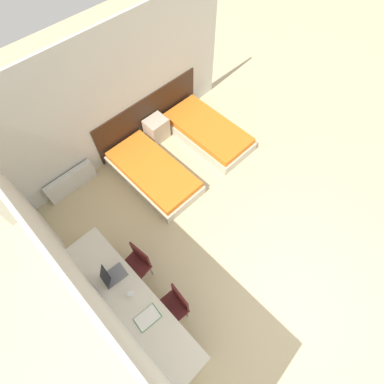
{
  "coord_description": "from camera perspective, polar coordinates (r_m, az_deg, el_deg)",
  "views": [
    {
      "loc": [
        -1.95,
        0.53,
        5.17
      ],
      "look_at": [
        0.0,
        2.53,
        0.55
      ],
      "focal_mm": 28.0,
      "sensor_mm": 36.0,
      "label": 1
    }
  ],
  "objects": [
    {
      "name": "ground_plane",
      "position": [
        5.55,
        19.72,
        -19.27
      ],
      "size": [
        20.0,
        20.0,
        0.0
      ],
      "primitive_type": "plane",
      "color": "beige"
    },
    {
      "name": "wall_back",
      "position": [
        5.92,
        -14.94,
        16.63
      ],
      "size": [
        5.43,
        0.05,
        2.7
      ],
      "color": "silver",
      "rests_on": "ground_plane"
    },
    {
      "name": "wall_left",
      "position": [
        4.21,
        -20.67,
        -14.66
      ],
      "size": [
        0.05,
        5.6,
        2.7
      ],
      "color": "silver",
      "rests_on": "ground_plane"
    },
    {
      "name": "headboard_panel",
      "position": [
        6.72,
        -8.26,
        14.21
      ],
      "size": [
        2.68,
        0.03,
        1.0
      ],
      "color": "#382316",
      "rests_on": "ground_plane"
    },
    {
      "name": "bed_near_window",
      "position": [
        6.12,
        -7.37,
        3.6
      ],
      "size": [
        1.0,
        1.99,
        0.37
      ],
      "color": "beige",
      "rests_on": "ground_plane"
    },
    {
      "name": "bed_near_door",
      "position": [
        6.77,
        2.98,
        11.33
      ],
      "size": [
        1.0,
        1.99,
        0.37
      ],
      "color": "beige",
      "rests_on": "ground_plane"
    },
    {
      "name": "nightstand",
      "position": [
        6.76,
        -6.75,
        11.86
      ],
      "size": [
        0.46,
        0.39,
        0.52
      ],
      "color": "beige",
      "rests_on": "ground_plane"
    },
    {
      "name": "radiator",
      "position": [
        6.36,
        -22.01,
        1.84
      ],
      "size": [
        1.02,
        0.12,
        0.46
      ],
      "color": "silver",
      "rests_on": "ground_plane"
    },
    {
      "name": "desk",
      "position": [
        4.73,
        -11.13,
        -19.67
      ],
      "size": [
        0.55,
        2.6,
        0.74
      ],
      "color": "beige",
      "rests_on": "ground_plane"
    },
    {
      "name": "chair_near_laptop",
      "position": [
        4.99,
        -10.57,
        -13.31
      ],
      "size": [
        0.46,
        0.46,
        0.86
      ],
      "rotation": [
        0.0,
        0.0,
        0.11
      ],
      "color": "#511919",
      "rests_on": "ground_plane"
    },
    {
      "name": "chair_near_notebook",
      "position": [
        4.77,
        -3.52,
        -20.77
      ],
      "size": [
        0.45,
        0.45,
        0.86
      ],
      "rotation": [
        0.0,
        0.0,
        -0.09
      ],
      "color": "#511919",
      "rests_on": "ground_plane"
    },
    {
      "name": "laptop",
      "position": [
        4.67,
        -15.14,
        -15.19
      ],
      "size": [
        0.36,
        0.28,
        0.34
      ],
      "rotation": [
        0.0,
        0.0,
        -0.09
      ],
      "color": "slate",
      "rests_on": "desk"
    },
    {
      "name": "open_notebook",
      "position": [
        4.51,
        -8.48,
        -22.61
      ],
      "size": [
        0.36,
        0.26,
        0.02
      ],
      "rotation": [
        0.0,
        0.0,
        -0.09
      ],
      "color": "#236B3D",
      "rests_on": "desk"
    },
    {
      "name": "mug",
      "position": [
        4.57,
        -11.63,
        -18.51
      ],
      "size": [
        0.08,
        0.08,
        0.09
      ],
      "color": "white",
      "rests_on": "desk"
    }
  ]
}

